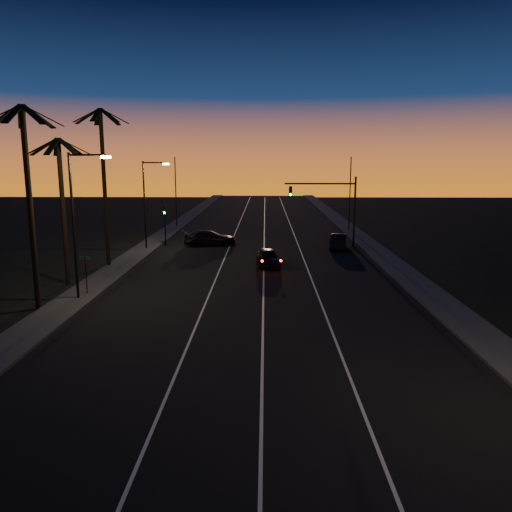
{
  "coord_description": "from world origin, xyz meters",
  "views": [
    {
      "loc": [
        0.6,
        -9.73,
        8.5
      ],
      "look_at": [
        0.05,
        19.77,
        2.87
      ],
      "focal_mm": 35.0,
      "sensor_mm": 36.0,
      "label": 1
    }
  ],
  "objects_px": {
    "lead_car": "(268,257)",
    "cross_car": "(210,238)",
    "signal_mast": "(331,199)",
    "right_car": "(338,242)"
  },
  "relations": [
    {
      "from": "signal_mast",
      "to": "cross_car",
      "type": "height_order",
      "value": "signal_mast"
    },
    {
      "from": "signal_mast",
      "to": "lead_car",
      "type": "bearing_deg",
      "value": -123.06
    },
    {
      "from": "signal_mast",
      "to": "right_car",
      "type": "height_order",
      "value": "signal_mast"
    },
    {
      "from": "signal_mast",
      "to": "right_car",
      "type": "xyz_separation_m",
      "value": [
        0.62,
        -1.39,
        -4.05
      ]
    },
    {
      "from": "lead_car",
      "to": "cross_car",
      "type": "xyz_separation_m",
      "value": [
        -5.91,
        10.07,
        0.05
      ]
    },
    {
      "from": "signal_mast",
      "to": "lead_car",
      "type": "relative_size",
      "value": 1.46
    },
    {
      "from": "signal_mast",
      "to": "lead_car",
      "type": "xyz_separation_m",
      "value": [
        -6.29,
        -9.66,
        -4.05
      ]
    },
    {
      "from": "right_car",
      "to": "cross_car",
      "type": "xyz_separation_m",
      "value": [
        -12.82,
        1.8,
        0.05
      ]
    },
    {
      "from": "cross_car",
      "to": "right_car",
      "type": "bearing_deg",
      "value": -8.0
    },
    {
      "from": "lead_car",
      "to": "right_car",
      "type": "xyz_separation_m",
      "value": [
        6.91,
        8.27,
        -0.0
      ]
    }
  ]
}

